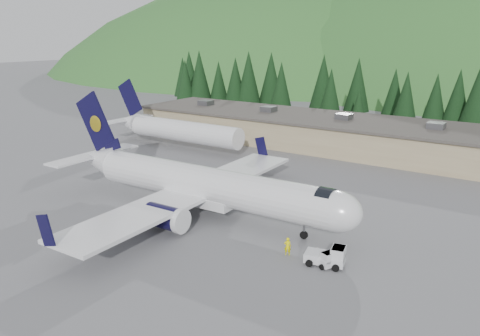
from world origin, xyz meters
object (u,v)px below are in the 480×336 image
terminal_building (316,130)px  ramp_worker (288,246)px  second_airliner (173,129)px  airliner (201,185)px  baggage_tug_a (329,256)px  baggage_tug_b (324,258)px

terminal_building → ramp_worker: terminal_building is taller
second_airliner → ramp_worker: (36.59, -25.72, -2.47)m
terminal_building → airliner: bearing=-84.1°
baggage_tug_a → baggage_tug_b: baggage_tug_a is taller
ramp_worker → terminal_building: bearing=-97.4°
ramp_worker → baggage_tug_b: bearing=152.6°
second_airliner → baggage_tug_b: size_ratio=9.14×
baggage_tug_b → ramp_worker: bearing=-153.1°
airliner → baggage_tug_b: airliner is taller
ramp_worker → second_airliner: bearing=-64.3°
baggage_tug_a → ramp_worker: baggage_tug_a is taller
terminal_building → ramp_worker: 44.96m
baggage_tug_b → terminal_building: terminal_building is taller
baggage_tug_a → second_airliner: bearing=135.9°
airliner → terminal_building: (-3.91, 38.03, -0.71)m
second_airliner → baggage_tug_a: 47.82m
terminal_building → baggage_tug_a: bearing=-63.7°
baggage_tug_a → baggage_tug_b: size_ratio=1.22×
baggage_tug_a → terminal_building: size_ratio=0.05×
baggage_tug_a → terminal_building: bearing=104.4°
baggage_tug_b → ramp_worker: (-3.45, -0.11, 0.21)m
baggage_tug_b → terminal_building: (-20.13, 41.61, 1.98)m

